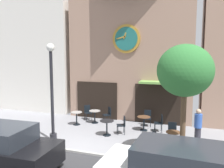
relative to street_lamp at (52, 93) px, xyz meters
name	(u,v)px	position (x,y,z in m)	size (l,w,h in m)	color
ground_plane	(71,153)	(1.41, -0.91, -2.30)	(25.36, 10.67, 0.13)	gray
clock_building	(133,35)	(2.25, 5.86, 2.98)	(7.63, 4.28, 10.10)	#9E7A66
neighbor_building_left	(46,32)	(-4.76, 6.59, 3.45)	(5.62, 4.33, 11.45)	silver
street_lamp	(52,93)	(0.00, 0.00, 0.00)	(0.36, 0.36, 4.48)	black
street_tree	(185,71)	(5.71, -0.20, 1.09)	(1.99, 1.79, 4.34)	brown
cafe_table_near_door	(77,116)	(-0.18, 2.64, -1.78)	(0.63, 0.63, 0.75)	black
cafe_table_center_right	(95,115)	(0.66, 3.31, -1.77)	(0.66, 0.66, 0.74)	black
cafe_table_leftmost	(107,125)	(2.08, 1.52, -1.74)	(0.69, 0.69, 0.76)	black
cafe_table_center_left	(144,121)	(3.65, 2.89, -1.75)	(0.69, 0.69, 0.75)	black
cafe_table_near_curb	(173,138)	(5.30, 0.93, -1.79)	(0.61, 0.61, 0.73)	black
cafe_chair_outer	(156,139)	(4.68, 0.34, -1.74)	(0.54, 0.54, 0.90)	black
cafe_chair_curbside	(172,130)	(5.20, 1.72, -1.74)	(0.43, 0.43, 0.90)	black
cafe_chair_under_awning	(160,122)	(4.48, 2.98, -1.74)	(0.48, 0.48, 0.90)	black
cafe_chair_near_tree	(88,111)	(-0.04, 3.83, -1.74)	(0.57, 0.57, 0.90)	black
cafe_chair_left_end	(123,124)	(2.74, 2.01, -1.74)	(0.53, 0.53, 0.90)	black
cafe_chair_right_end	(148,117)	(3.70, 3.75, -1.74)	(0.46, 0.46, 0.90)	black
cafe_chair_mid_row	(108,113)	(1.34, 3.72, -1.74)	(0.57, 0.57, 0.90)	black
pedestrian_blue	(198,127)	(6.29, 1.48, -1.41)	(0.42, 0.42, 1.67)	#2D2D38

